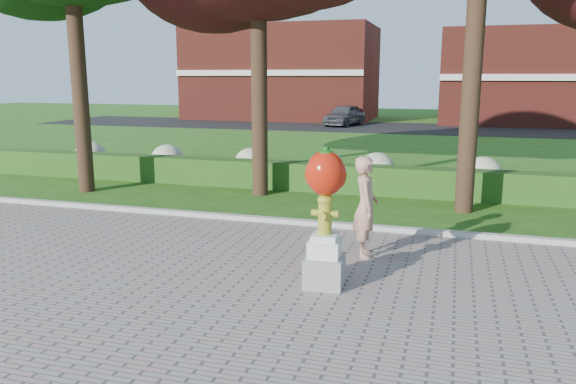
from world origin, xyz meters
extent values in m
plane|color=#245214|center=(0.00, 0.00, 0.00)|extent=(100.00, 100.00, 0.00)
cube|color=#ADADA5|center=(0.00, 3.00, 0.07)|extent=(40.00, 0.18, 0.15)
cube|color=#1B4112|center=(0.00, 7.00, 0.40)|extent=(24.00, 0.70, 0.80)
ellipsoid|color=#B6B48B|center=(-9.00, 8.00, 0.55)|extent=(1.10, 1.10, 0.99)
ellipsoid|color=#B6B48B|center=(-6.00, 8.00, 0.55)|extent=(1.10, 1.10, 0.99)
ellipsoid|color=#B6B48B|center=(-3.00, 8.00, 0.55)|extent=(1.10, 1.10, 0.99)
ellipsoid|color=#B6B48B|center=(1.00, 8.00, 0.55)|extent=(1.10, 1.10, 0.99)
ellipsoid|color=#B6B48B|center=(4.00, 8.00, 0.55)|extent=(1.10, 1.10, 0.99)
cube|color=black|center=(0.00, 28.00, 0.01)|extent=(50.00, 8.00, 0.02)
cube|color=maroon|center=(-10.00, 34.00, 3.50)|extent=(14.00, 8.00, 7.00)
cube|color=maroon|center=(8.00, 34.00, 3.20)|extent=(12.00, 8.00, 6.40)
cylinder|color=black|center=(-7.00, 5.00, 3.36)|extent=(0.44, 0.44, 6.72)
cylinder|color=black|center=(-2.00, 6.00, 3.08)|extent=(0.44, 0.44, 6.16)
cylinder|color=black|center=(3.50, 5.50, 3.64)|extent=(0.44, 0.44, 7.28)
cube|color=gray|center=(1.35, -0.47, 0.28)|extent=(0.63, 0.63, 0.48)
cube|color=silver|center=(1.35, -0.47, 0.66)|extent=(0.51, 0.51, 0.27)
cube|color=silver|center=(1.35, -0.47, 0.84)|extent=(0.41, 0.41, 0.10)
cylinder|color=olive|center=(1.35, -0.47, 1.16)|extent=(0.21, 0.21, 0.54)
ellipsoid|color=olive|center=(1.35, -0.47, 1.43)|extent=(0.25, 0.25, 0.18)
cylinder|color=olive|center=(1.20, -0.47, 1.22)|extent=(0.12, 0.11, 0.11)
cylinder|color=olive|center=(1.51, -0.47, 1.22)|extent=(0.12, 0.11, 0.11)
cylinder|color=olive|center=(1.35, -0.62, 1.22)|extent=(0.12, 0.12, 0.12)
cylinder|color=olive|center=(1.35, -0.47, 1.51)|extent=(0.08, 0.08, 0.05)
ellipsoid|color=#B21C09|center=(1.35, -0.47, 1.84)|extent=(0.60, 0.54, 0.70)
ellipsoid|color=#B21C09|center=(1.18, -0.47, 1.82)|extent=(0.30, 0.30, 0.45)
ellipsoid|color=#B21C09|center=(1.53, -0.47, 1.82)|extent=(0.30, 0.30, 0.45)
cylinder|color=#1A5513|center=(1.35, -0.47, 2.19)|extent=(0.10, 0.10, 0.12)
ellipsoid|color=#1A5513|center=(1.35, -0.47, 2.16)|extent=(0.23, 0.23, 0.08)
imported|color=tan|center=(1.72, 1.21, 0.97)|extent=(0.58, 0.76, 1.85)
imported|color=#46494F|center=(-4.02, 28.68, 0.73)|extent=(2.50, 4.42, 1.42)
camera|label=1|loc=(3.21, -8.67, 3.29)|focal=35.00mm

